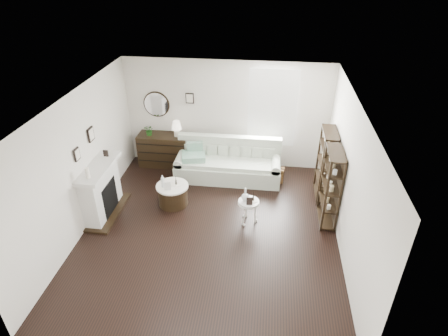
# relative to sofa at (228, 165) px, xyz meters

# --- Properties ---
(room) EXTENTS (5.50, 5.50, 5.50)m
(room) POSITION_rel_sofa_xyz_m (0.61, 0.62, 1.27)
(room) COLOR black
(room) RESTS_ON ground
(fireplace) EXTENTS (0.50, 1.40, 1.84)m
(fireplace) POSITION_rel_sofa_xyz_m (-2.44, -1.78, 0.22)
(fireplace) COLOR silver
(fireplace) RESTS_ON ground
(shelf_unit_far) EXTENTS (0.30, 0.80, 1.60)m
(shelf_unit_far) POSITION_rel_sofa_xyz_m (2.21, -0.53, 0.48)
(shelf_unit_far) COLOR black
(shelf_unit_far) RESTS_ON ground
(shelf_unit_near) EXTENTS (0.30, 0.80, 1.60)m
(shelf_unit_near) POSITION_rel_sofa_xyz_m (2.21, -1.43, 0.48)
(shelf_unit_near) COLOR black
(shelf_unit_near) RESTS_ON ground
(sofa) EXTENTS (2.52, 0.87, 0.98)m
(sofa) POSITION_rel_sofa_xyz_m (0.00, 0.00, 0.00)
(sofa) COLOR #A4AF9C
(sofa) RESTS_ON ground
(quilt) EXTENTS (0.63, 0.55, 0.14)m
(quilt) POSITION_rel_sofa_xyz_m (-0.82, -0.13, 0.25)
(quilt) COLOR #227E66
(quilt) RESTS_ON sofa
(suitcase) EXTENTS (0.57, 0.27, 0.36)m
(suitcase) POSITION_rel_sofa_xyz_m (1.08, -0.06, -0.14)
(suitcase) COLOR brown
(suitcase) RESTS_ON ground
(dresser) EXTENTS (1.26, 0.54, 0.84)m
(dresser) POSITION_rel_sofa_xyz_m (-1.70, 0.39, 0.10)
(dresser) COLOR black
(dresser) RESTS_ON ground
(table_lamp) EXTENTS (0.32, 0.32, 0.39)m
(table_lamp) POSITION_rel_sofa_xyz_m (-1.33, 0.39, 0.71)
(table_lamp) COLOR #F0E4CA
(table_lamp) RESTS_ON dresser
(potted_plant) EXTENTS (0.31, 0.29, 0.28)m
(potted_plant) POSITION_rel_sofa_xyz_m (-2.02, 0.34, 0.66)
(potted_plant) COLOR #1E5117
(potted_plant) RESTS_ON dresser
(drum_table) EXTENTS (0.70, 0.70, 0.48)m
(drum_table) POSITION_rel_sofa_xyz_m (-1.07, -1.29, -0.08)
(drum_table) COLOR black
(drum_table) RESTS_ON ground
(pedestal_table) EXTENTS (0.43, 0.43, 0.52)m
(pedestal_table) POSITION_rel_sofa_xyz_m (0.61, -1.71, 0.15)
(pedestal_table) COLOR white
(pedestal_table) RESTS_ON ground
(eiffel_drum) EXTENTS (0.12, 0.12, 0.19)m
(eiffel_drum) POSITION_rel_sofa_xyz_m (-0.99, -1.24, 0.25)
(eiffel_drum) COLOR black
(eiffel_drum) RESTS_ON drum_table
(bottle_drum) EXTENTS (0.07, 0.07, 0.29)m
(bottle_drum) POSITION_rel_sofa_xyz_m (-1.24, -1.37, 0.31)
(bottle_drum) COLOR silver
(bottle_drum) RESTS_ON drum_table
(card_frame_drum) EXTENTS (0.14, 0.08, 0.18)m
(card_frame_drum) POSITION_rel_sofa_xyz_m (-1.12, -1.46, 0.25)
(card_frame_drum) COLOR silver
(card_frame_drum) RESTS_ON drum_table
(eiffel_ped) EXTENTS (0.13, 0.13, 0.18)m
(eiffel_ped) POSITION_rel_sofa_xyz_m (0.70, -1.68, 0.29)
(eiffel_ped) COLOR black
(eiffel_ped) RESTS_ON pedestal_table
(flask_ped) EXTENTS (0.16, 0.16, 0.29)m
(flask_ped) POSITION_rel_sofa_xyz_m (0.54, -1.69, 0.34)
(flask_ped) COLOR silver
(flask_ped) RESTS_ON pedestal_table
(card_frame_ped) EXTENTS (0.12, 0.06, 0.16)m
(card_frame_ped) POSITION_rel_sofa_xyz_m (0.63, -1.82, 0.28)
(card_frame_ped) COLOR black
(card_frame_ped) RESTS_ON pedestal_table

